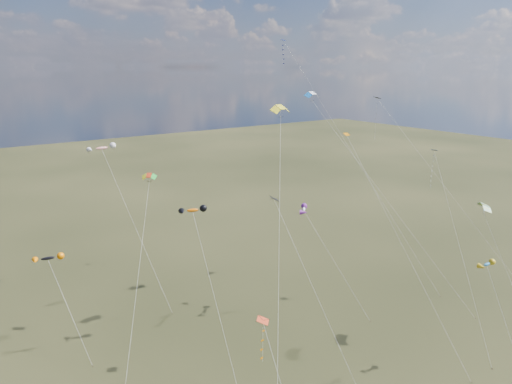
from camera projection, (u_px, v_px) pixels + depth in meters
diamond_black_high at (384, 127)px, 72.65m from camera, size 15.80×20.52×30.13m
diamond_navy_tall at (299, 76)px, 73.43m from camera, size 13.22×24.95×38.98m
diamond_black_mid at (297, 251)px, 48.38m from camera, size 4.36×12.20×21.27m
diamond_red_low at (265, 347)px, 39.39m from camera, size 1.42×8.54×13.89m
diamond_navy_right at (435, 177)px, 64.85m from camera, size 8.26×16.29×23.41m
diamond_orange_center at (385, 210)px, 58.92m from camera, size 1.15×22.36×25.90m
parafoil_yellow at (281, 108)px, 57.21m from camera, size 17.18×20.93×30.53m
parafoil_blue_white at (313, 94)px, 66.33m from camera, size 14.59×22.12×31.62m
parafoil_striped at (485, 205)px, 55.29m from camera, size 3.10×12.85×19.16m
parafoil_tricolor at (149, 177)px, 56.99m from camera, size 11.67×15.97×22.05m
novelty_black_orange at (48, 259)px, 57.00m from camera, size 3.81×9.13×12.02m
novelty_orange_black at (193, 211)px, 55.98m from camera, size 3.54×14.42×18.20m
novelty_white_purple at (304, 209)px, 63.02m from camera, size 7.34×9.28×16.14m
novelty_redwhite_stripe at (102, 149)px, 69.54m from camera, size 5.93×15.15×23.29m
novelty_blue_yellow at (487, 265)px, 50.55m from camera, size 3.63×9.01×13.92m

